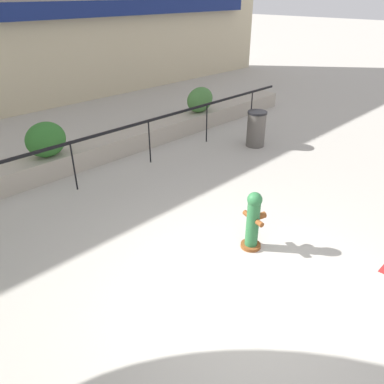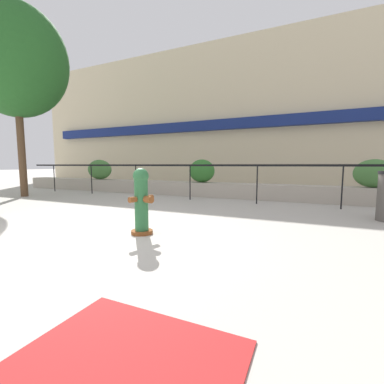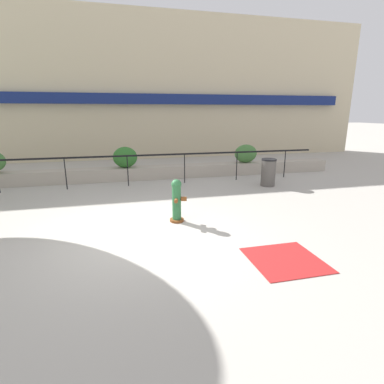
{
  "view_description": "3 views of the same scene",
  "coord_description": "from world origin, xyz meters",
  "px_view_note": "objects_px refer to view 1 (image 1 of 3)",
  "views": [
    {
      "loc": [
        -3.46,
        -2.23,
        3.98
      ],
      "look_at": [
        1.19,
        2.41,
        0.43
      ],
      "focal_mm": 35.0,
      "sensor_mm": 36.0,
      "label": 1
    },
    {
      "loc": [
        3.52,
        -2.61,
        1.13
      ],
      "look_at": [
        1.27,
        2.29,
        0.56
      ],
      "focal_mm": 24.0,
      "sensor_mm": 36.0,
      "label": 2
    },
    {
      "loc": [
        -0.28,
        -6.18,
        2.67
      ],
      "look_at": [
        1.73,
        2.01,
        0.4
      ],
      "focal_mm": 28.0,
      "sensor_mm": 36.0,
      "label": 3
    }
  ],
  "objects_px": {
    "trash_bin": "(256,129)",
    "fire_hydrant": "(253,220)",
    "hedge_bush_2": "(200,100)",
    "hedge_bush_1": "(46,140)"
  },
  "relations": [
    {
      "from": "trash_bin",
      "to": "fire_hydrant",
      "type": "bearing_deg",
      "value": -144.25
    },
    {
      "from": "hedge_bush_2",
      "to": "fire_hydrant",
      "type": "distance_m",
      "value": 6.63
    },
    {
      "from": "fire_hydrant",
      "to": "trash_bin",
      "type": "height_order",
      "value": "fire_hydrant"
    },
    {
      "from": "hedge_bush_1",
      "to": "fire_hydrant",
      "type": "bearing_deg",
      "value": -78.18
    },
    {
      "from": "hedge_bush_1",
      "to": "fire_hydrant",
      "type": "xyz_separation_m",
      "value": [
        1.09,
        -5.2,
        -0.36
      ]
    },
    {
      "from": "fire_hydrant",
      "to": "hedge_bush_1",
      "type": "bearing_deg",
      "value": 101.82
    },
    {
      "from": "hedge_bush_2",
      "to": "fire_hydrant",
      "type": "bearing_deg",
      "value": -128.28
    },
    {
      "from": "fire_hydrant",
      "to": "trash_bin",
      "type": "distance_m",
      "value": 4.93
    },
    {
      "from": "hedge_bush_1",
      "to": "trash_bin",
      "type": "relative_size",
      "value": 0.94
    },
    {
      "from": "hedge_bush_2",
      "to": "trash_bin",
      "type": "height_order",
      "value": "hedge_bush_2"
    }
  ]
}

